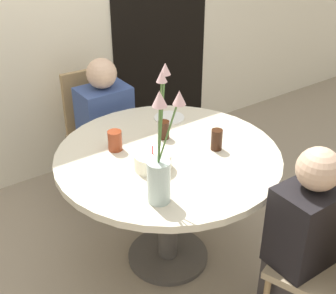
{
  "coord_description": "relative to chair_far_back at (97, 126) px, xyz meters",
  "views": [
    {
      "loc": [
        -1.25,
        -1.78,
        2.05
      ],
      "look_at": [
        0.0,
        0.0,
        0.79
      ],
      "focal_mm": 50.0,
      "sensor_mm": 36.0,
      "label": 1
    }
  ],
  "objects": [
    {
      "name": "ground_plane",
      "position": [
        -0.05,
        -0.96,
        -0.5
      ],
      "size": [
        16.0,
        16.0,
        0.0
      ],
      "primitive_type": "plane",
      "color": "gray"
    },
    {
      "name": "wall_back",
      "position": [
        -0.05,
        0.39,
        0.8
      ],
      "size": [
        8.0,
        0.05,
        2.6
      ],
      "color": "beige",
      "rests_on": "ground_plane"
    },
    {
      "name": "doorway_panel",
      "position": [
        0.82,
        0.36,
        0.53
      ],
      "size": [
        0.9,
        0.01,
        2.05
      ],
      "color": "black",
      "rests_on": "ground_plane"
    },
    {
      "name": "dining_table",
      "position": [
        -0.05,
        -0.96,
        0.12
      ],
      "size": [
        1.23,
        1.23,
        0.75
      ],
      "color": "beige",
      "rests_on": "ground_plane"
    },
    {
      "name": "chair_far_back",
      "position": [
        0.0,
        0.0,
        0.0
      ],
      "size": [
        0.42,
        0.42,
        0.89
      ],
      "rotation": [
        0.0,
        0.0,
        -0.05
      ],
      "color": "#9E896B",
      "rests_on": "ground_plane"
    },
    {
      "name": "chair_left_flank",
      "position": [
        0.28,
        -1.87,
        0.0
      ],
      "size": [
        0.51,
        0.51,
        0.89
      ],
      "rotation": [
        0.0,
        0.0,
        3.48
      ],
      "color": "#9E896B",
      "rests_on": "ground_plane"
    },
    {
      "name": "birthday_cake",
      "position": [
        -0.2,
        -1.04,
        0.3
      ],
      "size": [
        0.19,
        0.19,
        0.13
      ],
      "color": "white",
      "rests_on": "dining_table"
    },
    {
      "name": "flower_vase",
      "position": [
        -0.33,
        -1.31,
        0.46
      ],
      "size": [
        0.2,
        0.23,
        0.69
      ],
      "color": "#B2C6C1",
      "rests_on": "dining_table"
    },
    {
      "name": "side_plate",
      "position": [
        0.2,
        -0.62,
        0.26
      ],
      "size": [
        0.19,
        0.19,
        0.01
      ],
      "color": "white",
      "rests_on": "dining_table"
    },
    {
      "name": "drink_glass_0",
      "position": [
        -0.26,
        -0.76,
        0.31
      ],
      "size": [
        0.08,
        0.08,
        0.11
      ],
      "color": "maroon",
      "rests_on": "dining_table"
    },
    {
      "name": "drink_glass_1",
      "position": [
        0.03,
        -0.81,
        0.31
      ],
      "size": [
        0.07,
        0.07,
        0.11
      ],
      "color": "#33190C",
      "rests_on": "dining_table"
    },
    {
      "name": "drink_glass_2",
      "position": [
        0.2,
        -1.08,
        0.32
      ],
      "size": [
        0.06,
        0.06,
        0.12
      ],
      "color": "#33190C",
      "rests_on": "dining_table"
    },
    {
      "name": "person_guest",
      "position": [
        -0.01,
        -0.16,
        -0.0
      ],
      "size": [
        0.34,
        0.24,
        1.05
      ],
      "color": "#383333",
      "rests_on": "ground_plane"
    },
    {
      "name": "person_woman",
      "position": [
        0.22,
        -1.72,
        -0.0
      ],
      "size": [
        0.34,
        0.24,
        1.05
      ],
      "color": "#383333",
      "rests_on": "ground_plane"
    }
  ]
}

